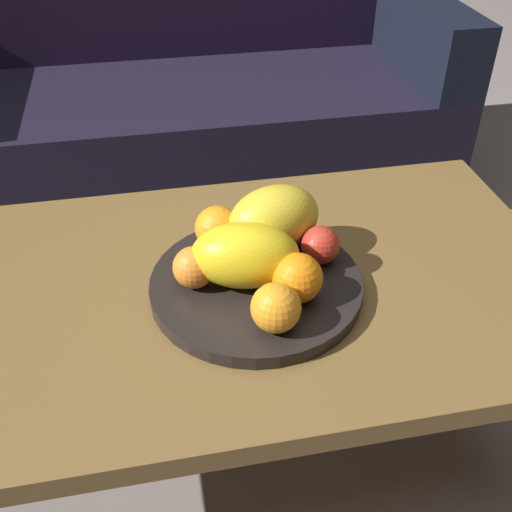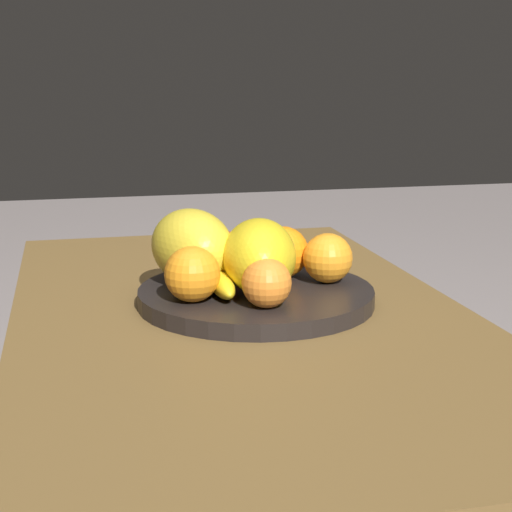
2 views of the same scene
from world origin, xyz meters
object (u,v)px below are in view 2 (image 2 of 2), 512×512
(banana_bunch, at_px, (216,274))
(coffee_table, at_px, (241,339))
(fruit_bowl, at_px, (256,296))
(orange_left, at_px, (283,252))
(melon_smaller_beside, at_px, (192,247))
(orange_front, at_px, (192,274))
(orange_back, at_px, (267,283))
(apple_front, at_px, (220,251))
(melon_large_front, at_px, (259,256))
(orange_right, at_px, (328,258))

(banana_bunch, bearing_deg, coffee_table, -129.87)
(fruit_bowl, distance_m, orange_left, 0.10)
(orange_left, bearing_deg, fruit_bowl, 134.16)
(melon_smaller_beside, distance_m, orange_front, 0.10)
(orange_back, bearing_deg, apple_front, 6.16)
(melon_large_front, height_order, apple_front, melon_large_front)
(fruit_bowl, relative_size, orange_left, 4.38)
(orange_left, distance_m, apple_front, 0.11)
(coffee_table, distance_m, melon_large_front, 0.13)
(orange_front, distance_m, orange_left, 0.19)
(fruit_bowl, xyz_separation_m, orange_front, (-0.05, 0.10, 0.05))
(melon_large_front, bearing_deg, fruit_bowl, 2.55)
(melon_smaller_beside, relative_size, banana_bunch, 0.95)
(apple_front, relative_size, banana_bunch, 0.39)
(orange_back, height_order, apple_front, orange_back)
(orange_right, bearing_deg, melon_smaller_beside, 78.35)
(coffee_table, height_order, melon_smaller_beside, melon_smaller_beside)
(melon_smaller_beside, relative_size, orange_front, 2.08)
(fruit_bowl, distance_m, banana_bunch, 0.07)
(melon_large_front, height_order, orange_right, melon_large_front)
(melon_large_front, bearing_deg, orange_left, -37.41)
(orange_front, height_order, orange_right, orange_front)
(melon_smaller_beside, xyz_separation_m, orange_back, (-0.15, -0.08, -0.02))
(melon_large_front, distance_m, melon_smaller_beside, 0.11)
(orange_back, bearing_deg, banana_bunch, 27.43)
(coffee_table, bearing_deg, apple_front, 1.26)
(melon_smaller_beside, height_order, orange_left, melon_smaller_beside)
(orange_front, distance_m, banana_bunch, 0.07)
(coffee_table, xyz_separation_m, apple_front, (0.15, 0.00, 0.10))
(coffee_table, bearing_deg, melon_large_front, -74.03)
(orange_back, bearing_deg, melon_smaller_beside, 27.99)
(melon_large_front, height_order, orange_front, melon_large_front)
(fruit_bowl, bearing_deg, melon_large_front, -177.45)
(fruit_bowl, distance_m, melon_large_front, 0.07)
(orange_left, height_order, orange_back, orange_left)
(orange_right, bearing_deg, fruit_bowl, 93.81)
(orange_left, height_order, banana_bunch, orange_left)
(orange_front, bearing_deg, coffee_table, -73.76)
(orange_front, bearing_deg, orange_right, -75.65)
(melon_large_front, height_order, melon_smaller_beside, melon_smaller_beside)
(coffee_table, distance_m, orange_back, 0.13)
(coffee_table, height_order, orange_right, orange_right)
(orange_left, height_order, apple_front, orange_left)
(coffee_table, xyz_separation_m, orange_right, (0.03, -0.15, 0.11))
(orange_right, relative_size, apple_front, 1.14)
(coffee_table, xyz_separation_m, orange_front, (-0.02, 0.08, 0.11))
(orange_left, xyz_separation_m, apple_front, (0.06, 0.09, -0.01))
(melon_smaller_beside, distance_m, orange_back, 0.17)
(melon_large_front, relative_size, orange_front, 2.21)
(fruit_bowl, xyz_separation_m, orange_right, (0.01, -0.12, 0.05))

